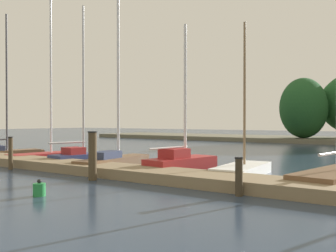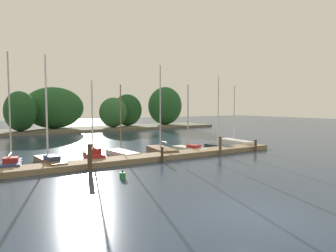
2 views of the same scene
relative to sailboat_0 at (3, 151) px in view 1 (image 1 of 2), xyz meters
name	(u,v)px [view 1 (image 1 of 2)]	position (x,y,z in m)	size (l,w,h in m)	color
dock_pier	(183,177)	(12.44, -1.44, -0.21)	(27.28, 1.80, 0.35)	#847051
sailboat_0	(3,151)	(0.00, 0.00, 0.00)	(1.81, 4.36, 7.71)	brown
sailboat_1	(49,153)	(2.79, 0.82, -0.02)	(1.62, 4.16, 8.18)	maroon
sailboat_2	(81,155)	(5.70, 0.33, 0.01)	(1.48, 3.08, 7.26)	navy
sailboat_3	(116,158)	(7.89, 0.28, 0.02)	(1.44, 4.54, 7.24)	brown
sailboat_4	(183,161)	(11.01, 0.72, 0.03)	(1.55, 3.51, 5.74)	maroon
sailboat_5	(244,169)	(13.38, 1.11, -0.13)	(1.57, 3.68, 5.55)	white
sailboat_6	(336,175)	(16.64, 0.62, -0.06)	(1.88, 4.08, 7.21)	brown
mooring_piling_1	(11,153)	(4.84, -2.68, 0.29)	(0.20, 0.20, 1.34)	#4C3D28
mooring_piling_2	(93,156)	(9.71, -2.78, 0.43)	(0.32, 0.32, 1.63)	#4C3D28
mooring_piling_3	(239,176)	(14.92, -2.51, 0.13)	(0.23, 0.23, 1.03)	#3D3323
channel_buoy_0	(39,189)	(10.64, -5.57, -0.21)	(0.33, 0.33, 0.45)	#23843D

